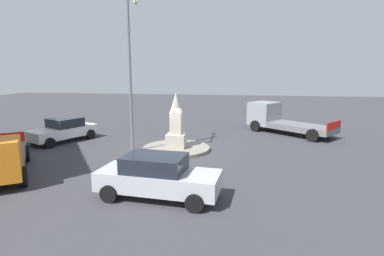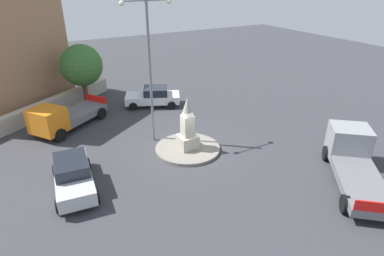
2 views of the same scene
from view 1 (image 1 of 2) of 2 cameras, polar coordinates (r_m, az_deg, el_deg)
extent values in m
plane|color=#38383D|center=(18.11, -2.90, -4.10)|extent=(80.00, 80.00, 0.00)
cylinder|color=gray|center=(18.09, -2.91, -3.82)|extent=(3.92, 3.92, 0.18)
cube|color=#B2AA99|center=(17.97, -2.92, -2.32)|extent=(1.09, 1.09, 0.79)
cube|color=#B2AA99|center=(17.76, -2.95, 0.95)|extent=(0.65, 0.65, 1.29)
cone|color=#B2AA99|center=(17.59, -2.99, 4.88)|extent=(0.71, 0.71, 1.16)
cylinder|color=slate|center=(16.88, -11.46, 9.79)|extent=(0.16, 0.16, 8.84)
sphere|color=#F2EACC|center=(18.51, -10.41, 22.03)|extent=(0.28, 0.28, 0.28)
cube|color=silver|center=(21.82, -22.95, -0.68)|extent=(4.66, 3.45, 0.62)
cube|color=#1E232D|center=(21.85, -22.50, 0.98)|extent=(2.37, 2.30, 0.58)
cylinder|color=black|center=(20.33, -24.92, -2.53)|extent=(0.67, 0.47, 0.64)
cylinder|color=black|center=(21.89, -27.48, -1.85)|extent=(0.67, 0.47, 0.64)
cylinder|color=black|center=(22.00, -18.32, -1.11)|extent=(0.67, 0.47, 0.64)
cylinder|color=black|center=(23.45, -21.13, -0.58)|extent=(0.67, 0.47, 0.64)
cube|color=#B7BABF|center=(11.46, -6.23, -9.62)|extent=(2.11, 4.62, 0.70)
cube|color=#1E232D|center=(11.30, -6.94, -6.50)|extent=(1.75, 2.33, 0.58)
cylinder|color=black|center=(11.93, 2.45, -10.53)|extent=(0.28, 0.66, 0.64)
cylinder|color=black|center=(10.42, 0.47, -13.79)|extent=(0.28, 0.66, 0.64)
cylinder|color=black|center=(12.90, -11.49, -9.07)|extent=(0.28, 0.66, 0.64)
cylinder|color=black|center=(11.52, -15.18, -11.71)|extent=(0.28, 0.66, 0.64)
cube|color=slate|center=(16.96, -32.02, -4.46)|extent=(4.21, 3.79, 0.50)
cube|color=red|center=(18.63, -31.67, -1.60)|extent=(1.16, 1.62, 0.50)
cylinder|color=black|center=(14.24, -28.86, -7.90)|extent=(0.85, 0.71, 0.84)
cylinder|color=black|center=(18.00, -28.43, -4.13)|extent=(0.85, 0.71, 0.84)
cube|color=gray|center=(24.61, 13.26, 2.67)|extent=(2.73, 2.70, 1.74)
cube|color=slate|center=(23.04, 19.65, 0.10)|extent=(4.50, 4.81, 0.40)
cube|color=red|center=(21.99, 24.85, 0.43)|extent=(1.54, 1.30, 0.50)
cylinder|color=black|center=(23.94, 11.72, 0.40)|extent=(0.75, 0.82, 0.84)
cylinder|color=black|center=(25.58, 14.48, 0.94)|extent=(0.75, 0.82, 0.84)
cylinder|color=black|center=(21.56, 21.51, -1.28)|extent=(0.75, 0.82, 0.84)
cylinder|color=black|center=(23.37, 23.81, -0.56)|extent=(0.75, 0.82, 0.84)
camera|label=2|loc=(15.50, 64.50, 23.88)|focal=30.17mm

